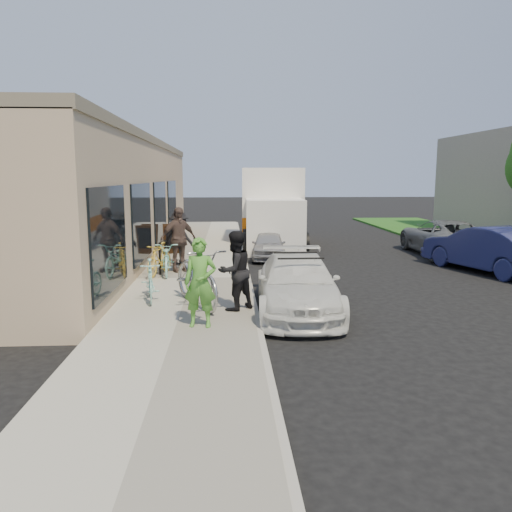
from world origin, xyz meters
name	(u,v)px	position (x,y,z in m)	size (l,w,h in m)	color
ground	(275,311)	(0.00, 0.00, 0.00)	(120.00, 120.00, 0.00)	black
sidewalk	(192,280)	(-2.00, 3.00, 0.07)	(3.00, 34.00, 0.15)	#A9A698
curb	(249,280)	(-0.45, 3.00, 0.07)	(0.12, 34.00, 0.13)	#A19D93
storefront	(111,198)	(-5.24, 7.99, 2.12)	(3.60, 20.00, 4.22)	tan
bike_rack	(163,254)	(-2.87, 3.79, 0.70)	(0.17, 0.64, 0.92)	black
sandwich_board	(173,239)	(-2.99, 7.46, 0.68)	(0.75, 0.76, 1.04)	black
sedan_white	(297,284)	(0.47, -0.03, 0.60)	(1.93, 4.26, 1.25)	white
sedan_silver	(269,245)	(0.43, 6.97, 0.49)	(1.16, 2.88, 0.98)	#A6A6AB
moving_truck	(271,211)	(0.87, 10.87, 1.43)	(2.71, 6.66, 3.23)	white
far_car_blue	(487,249)	(6.91, 4.17, 0.71)	(1.50, 4.30, 1.42)	#191E4D
far_car_gray	(444,237)	(7.02, 7.51, 0.66)	(2.18, 4.73, 1.32)	#595C5F
tandem_bike	(197,276)	(-1.69, 0.12, 0.78)	(0.83, 2.39, 1.26)	#A9A9AB
woman_rider	(200,283)	(-1.53, -1.50, 0.98)	(0.60, 0.40, 1.65)	#4E9732
man_standing	(235,271)	(-0.88, -0.35, 0.98)	(0.80, 0.62, 1.65)	black
cruiser_bike_a	(150,280)	(-2.76, 0.58, 0.60)	(0.42, 1.50, 0.90)	#9CE9DE
cruiser_bike_b	(167,258)	(-2.73, 3.57, 0.61)	(0.61, 1.76, 0.93)	#9CE9DE
cruiser_bike_c	(159,259)	(-2.93, 3.44, 0.60)	(0.43, 1.51, 0.91)	gold
bystander_a	(179,238)	(-2.53, 5.07, 0.99)	(1.08, 0.62, 1.68)	black
bystander_b	(178,239)	(-2.45, 3.98, 1.09)	(1.10, 0.46, 1.88)	brown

